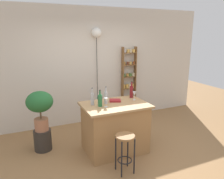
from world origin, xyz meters
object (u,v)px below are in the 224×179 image
bottle_wine_red (131,91)px  pendant_globe_light (96,34)px  bottle_olive_oil (100,100)px  bar_stool (125,145)px  bottle_spirits_clear (92,98)px  wine_glass_left (106,101)px  spice_shelf (129,83)px  plant_stool (43,140)px  cookbook (115,100)px  potted_plant (40,105)px  bottle_soda_blue (106,97)px  wine_glass_center (134,94)px

bottle_wine_red → pendant_globe_light: pendant_globe_light is taller
bottle_olive_oil → bar_stool: bearing=-76.9°
bottle_spirits_clear → wine_glass_left: size_ratio=1.95×
bottle_wine_red → spice_shelf: bearing=64.2°
plant_stool → cookbook: bearing=-17.5°
plant_stool → bottle_olive_oil: bearing=-31.1°
bar_stool → bottle_spirits_clear: (-0.25, 0.81, 0.58)m
bottle_wine_red → wine_glass_left: (-0.69, -0.34, -0.01)m
plant_stool → potted_plant: 0.70m
bottle_soda_blue → bar_stool: bearing=-90.0°
bar_stool → pendant_globe_light: bearing=80.9°
spice_shelf → bottle_olive_oil: spice_shelf is taller
spice_shelf → bottle_spirits_clear: (-1.48, -1.39, 0.12)m
bottle_olive_oil → cookbook: size_ratio=1.44×
bar_stool → plant_stool: size_ratio=1.58×
spice_shelf → bottle_spirits_clear: bearing=-136.7°
bar_stool → bottle_wine_red: (0.62, 0.94, 0.59)m
bottle_spirits_clear → cookbook: bottle_spirits_clear is taller
bottle_soda_blue → pendant_globe_light: (0.36, 1.44, 1.13)m
bar_stool → bottle_wine_red: bearing=56.8°
bar_stool → plant_stool: 1.70m
wine_glass_left → bottle_olive_oil: bearing=140.3°
spice_shelf → bottle_wine_red: (-0.61, -1.26, 0.13)m
plant_stool → bottle_olive_oil: (0.96, -0.58, 0.84)m
plant_stool → wine_glass_left: wine_glass_left is taller
bottle_spirits_clear → bar_stool: bearing=-72.6°
bottle_olive_oil → bottle_wine_red: (0.77, 0.27, 0.01)m
bottle_wine_red → wine_glass_center: bottle_wine_red is taller
bottle_soda_blue → spice_shelf: bearing=49.1°
bottle_wine_red → bar_stool: bearing=-123.2°
spice_shelf → bottle_soda_blue: size_ratio=5.81×
bottle_soda_blue → wine_glass_left: bearing=-111.5°
wine_glass_left → bottle_soda_blue: bearing=68.5°
spice_shelf → bottle_soda_blue: bearing=-130.9°
wine_glass_left → bottle_wine_red: bearing=26.1°
bottle_olive_oil → cookbook: 0.41m
potted_plant → pendant_globe_light: 2.18m
cookbook → wine_glass_center: bearing=13.1°
wine_glass_left → cookbook: wine_glass_left is taller
pendant_globe_light → bottle_soda_blue: bearing=-103.9°
wine_glass_center → bottle_spirits_clear: bearing=177.6°
potted_plant → plant_stool: bearing=0.0°
wine_glass_center → bottle_wine_red: bearing=81.0°
potted_plant → bottle_wine_red: size_ratio=2.28×
plant_stool → bottle_soda_blue: bottle_soda_blue is taller
spice_shelf → bar_stool: bearing=-119.1°
plant_stool → bottle_olive_oil: bottle_olive_oil is taller
potted_plant → bottle_soda_blue: 1.22m
plant_stool → potted_plant: (0.00, 0.00, 0.70)m
spice_shelf → cookbook: (-1.02, -1.37, 0.02)m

